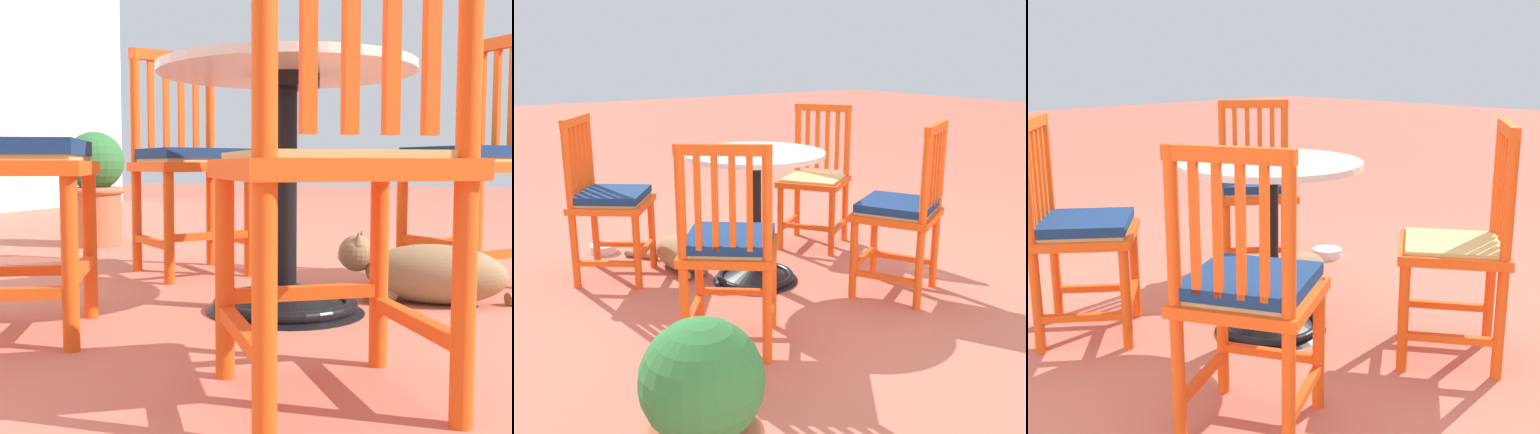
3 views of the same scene
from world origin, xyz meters
TOP-DOWN VIEW (x-y plane):
  - ground_plane at (0.00, 0.00)m, footprint 24.00×24.00m
  - cafe_table at (0.11, 0.20)m, footprint 0.76×0.76m
  - orange_chair_near_fence at (0.75, -0.31)m, footprint 0.56×0.56m
  - orange_chair_at_corner at (0.63, 0.78)m, footprint 0.56×0.56m
  - orange_chair_facing_out at (-0.41, 0.78)m, footprint 0.54×0.54m
  - orange_chair_by_planter at (-0.58, -0.13)m, footprint 0.56×0.56m
  - tabby_cat at (0.38, -0.17)m, footprint 0.30×0.72m
  - terracotta_planter at (1.25, 1.67)m, footprint 0.32×0.32m
  - pet_water_bowl at (0.64, -0.77)m, footprint 0.17×0.17m

SIDE VIEW (x-z plane):
  - ground_plane at x=0.00m, z-range 0.00..0.00m
  - pet_water_bowl at x=0.64m, z-range 0.00..0.05m
  - tabby_cat at x=0.38m, z-range -0.02..0.21m
  - cafe_table at x=0.11m, z-range -0.08..0.65m
  - terracotta_planter at x=1.25m, z-range 0.02..0.64m
  - orange_chair_by_planter at x=-0.58m, z-range -0.02..0.89m
  - orange_chair_near_fence at x=0.75m, z-range -0.01..0.90m
  - orange_chair_at_corner at x=0.63m, z-range -0.01..0.90m
  - orange_chair_facing_out at x=-0.41m, z-range -0.01..0.90m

